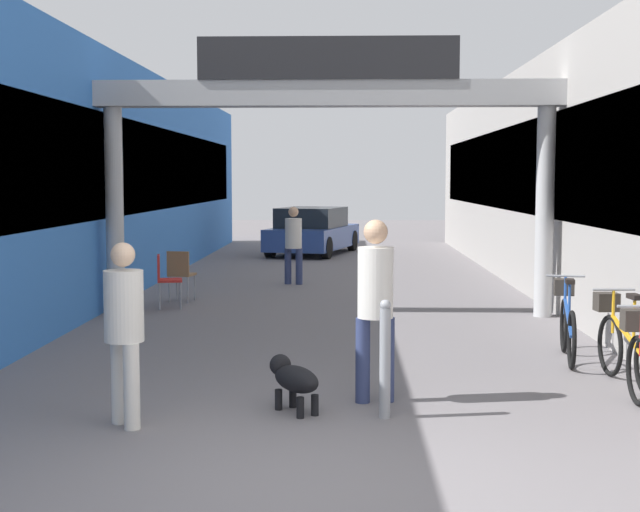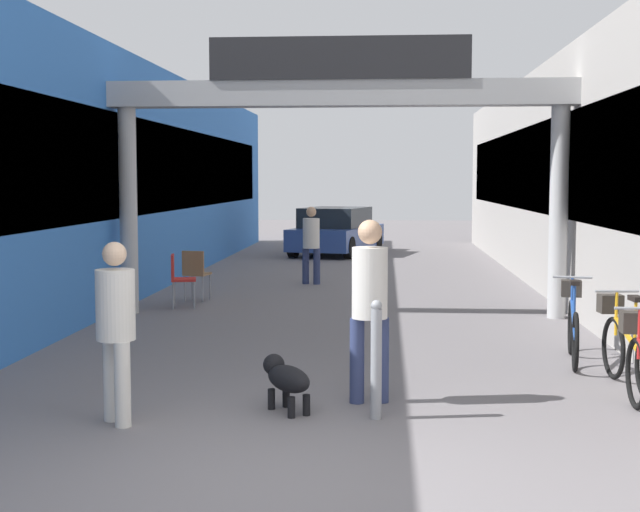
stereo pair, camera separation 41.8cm
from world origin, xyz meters
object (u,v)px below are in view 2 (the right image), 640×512
(dog_on_leash, at_px, (286,378))
(bicycle_orange_second, at_px, (627,346))
(bicycle_blue_third, at_px, (573,324))
(pedestrian_companion, at_px, (116,321))
(cafe_chair_wood_farther, at_px, (195,270))
(cafe_chair_red_nearer, at_px, (179,275))
(pedestrian_carrying_crate, at_px, (311,240))
(bollard_post_metal, at_px, (376,359))
(parked_car_blue, at_px, (336,231))
(pedestrian_with_dog, at_px, (370,298))

(dog_on_leash, height_order, bicycle_orange_second, bicycle_orange_second)
(bicycle_blue_third, bearing_deg, bicycle_orange_second, -78.84)
(pedestrian_companion, height_order, cafe_chair_wood_farther, pedestrian_companion)
(pedestrian_companion, xyz_separation_m, cafe_chair_red_nearer, (-1.09, 6.98, -0.37))
(pedestrian_carrying_crate, height_order, cafe_chair_red_nearer, pedestrian_carrying_crate)
(dog_on_leash, relative_size, bicycle_blue_third, 0.40)
(bicycle_blue_third, height_order, cafe_chair_wood_farther, bicycle_blue_third)
(pedestrian_carrying_crate, relative_size, bicycle_orange_second, 0.93)
(bicycle_orange_second, bearing_deg, pedestrian_companion, -160.42)
(bollard_post_metal, xyz_separation_m, cafe_chair_red_nearer, (-3.34, 6.65, -0.00))
(pedestrian_companion, xyz_separation_m, dog_on_leash, (1.42, 0.53, -0.60))
(bollard_post_metal, bearing_deg, bicycle_orange_second, 28.41)
(pedestrian_companion, xyz_separation_m, parked_car_blue, (0.94, 17.76, -0.27))
(pedestrian_carrying_crate, xyz_separation_m, dog_on_leash, (0.59, -9.93, -0.58))
(bicycle_orange_second, bearing_deg, cafe_chair_wood_farther, 133.52)
(dog_on_leash, bearing_deg, pedestrian_carrying_crate, 93.41)
(parked_car_blue, bearing_deg, cafe_chair_red_nearer, -100.65)
(cafe_chair_red_nearer, bearing_deg, bicycle_blue_third, -34.94)
(parked_car_blue, bearing_deg, bollard_post_metal, -85.68)
(pedestrian_carrying_crate, height_order, cafe_chair_wood_farther, pedestrian_carrying_crate)
(bollard_post_metal, distance_m, cafe_chair_red_nearer, 7.45)
(bollard_post_metal, xyz_separation_m, parked_car_blue, (-1.32, 17.43, 0.10))
(bicycle_orange_second, relative_size, bicycle_blue_third, 1.01)
(pedestrian_carrying_crate, height_order, bicycle_blue_third, pedestrian_carrying_crate)
(pedestrian_with_dog, distance_m, cafe_chair_red_nearer, 6.92)
(dog_on_leash, relative_size, bicycle_orange_second, 0.40)
(bollard_post_metal, bearing_deg, pedestrian_companion, -171.66)
(pedestrian_with_dog, bearing_deg, parked_car_blue, 94.23)
(cafe_chair_wood_farther, bearing_deg, cafe_chair_red_nearer, -96.90)
(pedestrian_with_dog, distance_m, dog_on_leash, 1.10)
(dog_on_leash, height_order, cafe_chair_wood_farther, cafe_chair_wood_farther)
(bicycle_orange_second, distance_m, cafe_chair_wood_farther, 8.41)
(pedestrian_with_dog, height_order, dog_on_leash, pedestrian_with_dog)
(cafe_chair_wood_farther, bearing_deg, bollard_post_metal, -66.55)
(pedestrian_with_dog, xyz_separation_m, dog_on_leash, (-0.76, -0.37, -0.70))
(parked_car_blue, bearing_deg, cafe_chair_wood_farther, -100.96)
(pedestrian_with_dog, xyz_separation_m, bollard_post_metal, (0.07, -0.57, -0.47))
(pedestrian_carrying_crate, xyz_separation_m, parked_car_blue, (0.11, 7.30, -0.25))
(bicycle_blue_third, xyz_separation_m, parked_car_blue, (-3.60, 14.71, 0.21))
(pedestrian_companion, bearing_deg, bicycle_orange_second, 19.58)
(cafe_chair_wood_farther, bearing_deg, pedestrian_companion, -82.80)
(dog_on_leash, height_order, bollard_post_metal, bollard_post_metal)
(bicycle_orange_second, bearing_deg, bicycle_blue_third, 101.16)
(pedestrian_with_dog, distance_m, pedestrian_carrying_crate, 9.65)
(dog_on_leash, xyz_separation_m, bollard_post_metal, (0.83, -0.20, 0.23))
(pedestrian_carrying_crate, relative_size, dog_on_leash, 2.32)
(pedestrian_with_dog, bearing_deg, bicycle_blue_third, 42.41)
(dog_on_leash, height_order, parked_car_blue, parked_car_blue)
(pedestrian_companion, relative_size, pedestrian_carrying_crate, 1.01)
(bollard_post_metal, bearing_deg, pedestrian_carrying_crate, 98.02)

